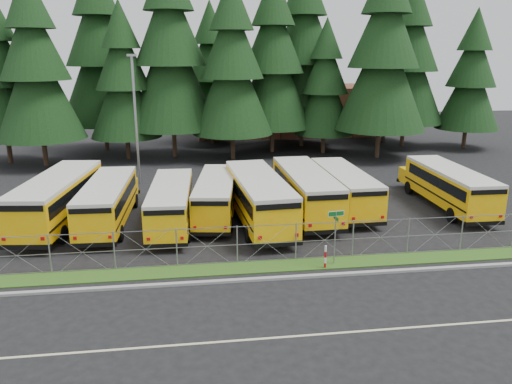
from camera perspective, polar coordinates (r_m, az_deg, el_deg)
The scene contains 31 objects.
ground at distance 27.05m, azimuth 6.17°, elevation -6.77°, with size 120.00×120.00×0.00m, color black.
curb at distance 24.29m, azimuth 7.93°, elevation -9.40°, with size 50.00×0.25×0.12m, color gray.
grass_verge at distance 25.52m, azimuth 7.08°, elevation -8.15°, with size 50.00×1.40×0.06m, color #234E16.
road_lane_line at distance 20.20m, azimuth 11.73°, elevation -15.33°, with size 50.00×0.12×0.01m, color beige.
chainlink_fence at distance 25.78m, azimuth 6.77°, elevation -5.56°, with size 44.00×0.10×2.00m, color gray, non-canonical shape.
brick_building at distance 65.77m, azimuth 3.07°, elevation 9.36°, with size 22.00×10.00×6.00m, color brown.
bus_0 at distance 32.94m, azimuth -21.47°, elevation -0.85°, with size 2.75×11.64×3.05m, color #FFAC08, non-canonical shape.
bus_1 at distance 31.89m, azimuth -16.48°, elevation -1.21°, with size 2.46×10.44×2.74m, color #FFAC08, non-canonical shape.
bus_2 at distance 30.83m, azimuth -9.64°, elevation -1.43°, with size 2.39×10.12×2.65m, color #FFAC08, non-canonical shape.
bus_3 at distance 32.11m, azimuth -4.52°, elevation -0.60°, with size 2.34×9.93×2.60m, color #FFAC08, non-canonical shape.
bus_4 at distance 30.88m, azimuth 0.19°, elevation -0.81°, with size 2.72×11.54×3.03m, color #FFAC08, non-canonical shape.
bus_5 at distance 32.78m, azimuth 5.55°, elevation 0.02°, with size 2.65×11.21×2.94m, color #FFAC08, non-canonical shape.
bus_6 at distance 34.14m, azimuth 9.85°, elevation 0.31°, with size 2.45×10.36×2.72m, color #FFAC08, non-canonical shape.
bus_east at distance 36.32m, azimuth 20.95°, elevation 0.48°, with size 2.52×10.66×2.79m, color #FFAC08, non-canonical shape.
street_sign at distance 24.92m, azimuth 9.08°, elevation -3.87°, with size 0.83×0.55×2.81m.
striped_bollard at distance 24.89m, azimuth 7.93°, elevation -7.40°, with size 0.11×0.11×1.20m, color #B20C0C.
light_standard at distance 40.46m, azimuth -13.60°, elevation 8.49°, with size 0.70×0.35×10.14m.
conifer_0 at distance 52.68m, azimuth -27.26°, elevation 11.52°, with size 7.21×7.21×15.95m, color black, non-canonical shape.
conifer_1 at distance 49.74m, azimuth -23.90°, elevation 12.60°, with size 7.87×7.87×17.41m, color black, non-canonical shape.
conifer_2 at distance 50.44m, azimuth -14.92°, elevation 12.08°, with size 6.81×6.81×15.06m, color black, non-canonical shape.
conifer_3 at distance 50.47m, azimuth -9.74°, elevation 15.14°, with size 9.01×9.01×19.92m, color black, non-canonical shape.
conifer_4 at distance 48.83m, azimuth -2.76°, elevation 13.82°, with size 7.85×7.85×17.35m, color black, non-canonical shape.
conifer_5 at distance 52.38m, azimuth 1.94°, elevation 14.41°, with size 8.21×8.21×18.16m, color black, non-canonical shape.
conifer_6 at distance 52.52m, azimuth 7.91°, elevation 11.81°, with size 6.17×6.17×13.65m, color black, non-canonical shape.
conifer_7 at distance 50.91m, azimuth 14.35°, elevation 14.65°, with size 8.81×8.81×19.48m, color black, non-canonical shape.
conifer_8 at distance 58.20m, azimuth 17.01°, elevation 13.95°, with size 8.27×8.27×18.29m, color black, non-canonical shape.
conifer_9 at distance 59.32m, azimuth 23.35°, elevation 11.69°, with size 6.69×6.69×14.79m, color black, non-canonical shape.
conifer_10 at distance 55.94m, azimuth -17.42°, elevation 14.56°, with size 8.88×8.88×19.63m, color black, non-canonical shape.
conifer_11 at distance 57.76m, azimuth -5.17°, elevation 13.31°, with size 7.14×7.14×15.79m, color black, non-canonical shape.
conifer_12 at distance 56.11m, azimuth 5.44°, elevation 15.31°, with size 8.98×8.98×19.87m, color black, non-canonical shape.
conifer_13 at distance 60.51m, azimuth 14.87°, elevation 13.47°, with size 7.62×7.62×16.84m, color black, non-canonical shape.
Camera 1 is at (-6.19, -24.22, 10.33)m, focal length 35.00 mm.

